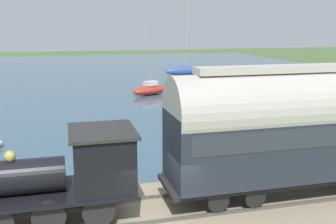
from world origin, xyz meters
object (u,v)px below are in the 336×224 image
(sailboat_red, at_px, (151,89))
(passenger_coach, at_px, (306,124))
(sailboat_blue, at_px, (185,70))
(steam_locomotive, at_px, (67,170))

(sailboat_red, bearing_deg, passenger_coach, 155.37)
(passenger_coach, height_order, sailboat_blue, sailboat_blue)
(sailboat_red, bearing_deg, steam_locomotive, 136.74)
(passenger_coach, distance_m, sailboat_blue, 40.93)
(steam_locomotive, xyz_separation_m, passenger_coach, (-0.00, -8.69, 0.98))
(steam_locomotive, xyz_separation_m, sailboat_blue, (40.15, -16.19, -1.58))
(steam_locomotive, bearing_deg, sailboat_blue, -21.96)
(steam_locomotive, xyz_separation_m, sailboat_red, (25.90, -8.30, -1.71))
(steam_locomotive, height_order, sailboat_blue, sailboat_blue)
(sailboat_red, bearing_deg, sailboat_blue, -54.49)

